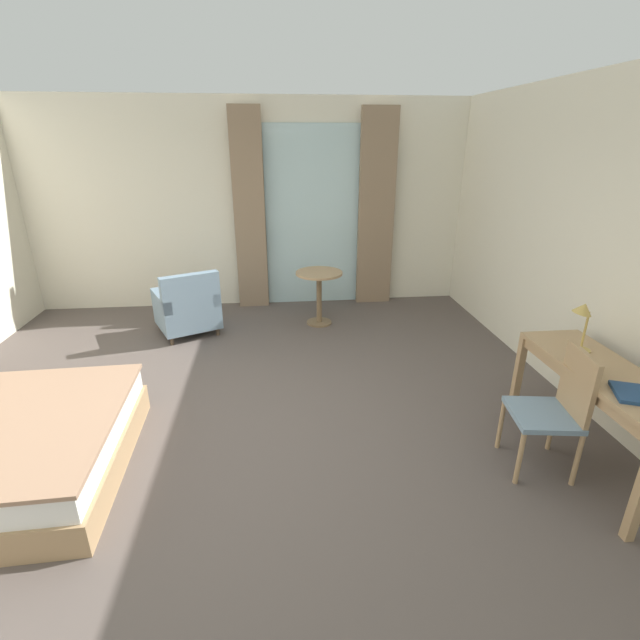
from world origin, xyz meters
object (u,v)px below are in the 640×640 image
at_px(round_cafe_table, 319,286).
at_px(closed_book, 636,394).
at_px(writing_desk, 606,383).
at_px(armchair_by_window, 188,308).
at_px(desk_chair, 556,405).
at_px(desk_lamp, 583,316).

bearing_deg(round_cafe_table, closed_book, -63.06).
bearing_deg(writing_desk, round_cafe_table, 120.21).
distance_m(writing_desk, armchair_by_window, 4.50).
xyz_separation_m(writing_desk, closed_book, (-0.06, -0.33, 0.11)).
distance_m(writing_desk, round_cafe_table, 3.53).
xyz_separation_m(desk_chair, armchair_by_window, (-3.09, 2.89, -0.19)).
bearing_deg(desk_chair, round_cafe_table, 114.68).
distance_m(writing_desk, desk_chair, 0.39).
distance_m(desk_lamp, armchair_by_window, 4.32).
relative_size(desk_lamp, round_cafe_table, 0.57).
xyz_separation_m(armchair_by_window, round_cafe_table, (1.68, 0.18, 0.18)).
bearing_deg(desk_lamp, closed_book, -93.23).
distance_m(desk_lamp, round_cafe_table, 3.25).
height_order(desk_chair, armchair_by_window, desk_chair).
xyz_separation_m(desk_chair, round_cafe_table, (-1.41, 3.07, -0.01)).
xyz_separation_m(closed_book, round_cafe_table, (-1.71, 3.37, -0.26)).
bearing_deg(desk_chair, writing_desk, 3.20).
relative_size(closed_book, round_cafe_table, 0.38).
bearing_deg(armchair_by_window, desk_lamp, -36.14).
xyz_separation_m(writing_desk, desk_chair, (-0.36, -0.02, -0.15)).
relative_size(writing_desk, armchair_by_window, 1.65).
height_order(writing_desk, armchair_by_window, armchair_by_window).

